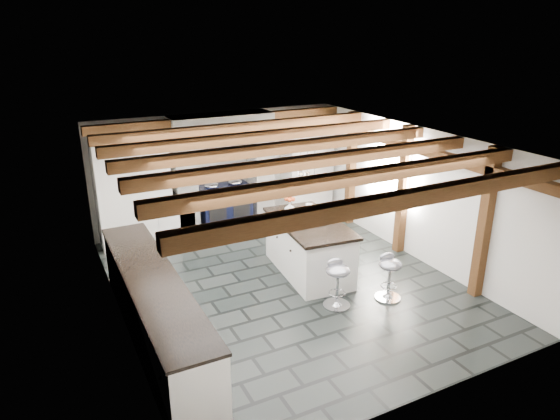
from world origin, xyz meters
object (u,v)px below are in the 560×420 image
bar_stool_near (389,271)px  kitchen_island (309,246)px  range_cooker (224,206)px  bar_stool_far (337,278)px

bar_stool_near → kitchen_island: bearing=124.8°
range_cooker → kitchen_island: kitchen_island is taller
bar_stool_near → bar_stool_far: bar_stool_far is taller
bar_stool_far → range_cooker: bearing=106.4°
bar_stool_near → range_cooker: bearing=116.0°
bar_stool_far → bar_stool_near: bearing=-0.5°
range_cooker → bar_stool_far: size_ratio=1.36×
kitchen_island → bar_stool_near: bearing=-58.6°
kitchen_island → bar_stool_far: (-0.18, -1.13, -0.00)m
bar_stool_near → bar_stool_far: size_ratio=0.98×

